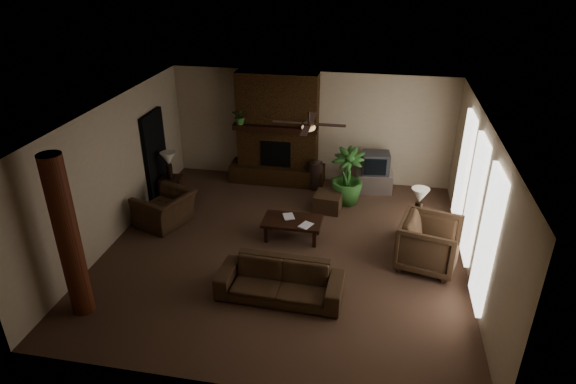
% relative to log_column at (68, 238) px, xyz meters
% --- Properties ---
extents(room_shell, '(7.00, 7.00, 7.00)m').
position_rel_log_column_xyz_m(room_shell, '(2.95, 2.40, 0.00)').
color(room_shell, '#513728').
rests_on(room_shell, ground).
extents(fireplace, '(2.40, 0.70, 2.80)m').
position_rel_log_column_xyz_m(fireplace, '(2.15, 5.62, -0.24)').
color(fireplace, '#462A12').
rests_on(fireplace, ground).
extents(windows, '(0.08, 3.65, 2.35)m').
position_rel_log_column_xyz_m(windows, '(6.40, 2.60, -0.05)').
color(windows, white).
rests_on(windows, ground).
extents(log_column, '(0.36, 0.36, 2.80)m').
position_rel_log_column_xyz_m(log_column, '(0.00, 0.00, 0.00)').
color(log_column, '#572715').
rests_on(log_column, ground).
extents(doorway, '(0.10, 1.00, 2.10)m').
position_rel_log_column_xyz_m(doorway, '(-0.49, 4.20, -0.35)').
color(doorway, black).
rests_on(doorway, ground).
extents(ceiling_fan, '(1.35, 1.35, 0.37)m').
position_rel_log_column_xyz_m(ceiling_fan, '(3.35, 2.70, 1.13)').
color(ceiling_fan, black).
rests_on(ceiling_fan, ceiling).
extents(sofa, '(2.17, 0.71, 0.84)m').
position_rel_log_column_xyz_m(sofa, '(3.16, 0.96, -0.98)').
color(sofa, '#3D2A1A').
rests_on(sofa, ground).
extents(armchair_left, '(1.05, 1.29, 0.97)m').
position_rel_log_column_xyz_m(armchair_left, '(0.21, 2.96, -0.91)').
color(armchair_left, '#3D2A1A').
rests_on(armchair_left, ground).
extents(armchair_right, '(1.20, 1.25, 1.08)m').
position_rel_log_column_xyz_m(armchair_right, '(5.71, 2.36, -0.86)').
color(armchair_right, '#3D2A1A').
rests_on(armchair_right, ground).
extents(coffee_table, '(1.20, 0.70, 0.43)m').
position_rel_log_column_xyz_m(coffee_table, '(3.02, 2.88, -1.03)').
color(coffee_table, black).
rests_on(coffee_table, ground).
extents(ottoman, '(0.66, 0.66, 0.40)m').
position_rel_log_column_xyz_m(ottoman, '(3.62, 4.25, -1.20)').
color(ottoman, '#3D2A1A').
rests_on(ottoman, ground).
extents(tv_stand, '(0.90, 0.60, 0.50)m').
position_rel_log_column_xyz_m(tv_stand, '(4.62, 5.42, -1.15)').
color(tv_stand, silver).
rests_on(tv_stand, ground).
extents(tv, '(0.70, 0.59, 0.52)m').
position_rel_log_column_xyz_m(tv, '(4.62, 5.41, -0.64)').
color(tv, '#373739').
rests_on(tv, tv_stand).
extents(floor_vase, '(0.34, 0.34, 0.77)m').
position_rel_log_column_xyz_m(floor_vase, '(3.17, 5.32, -0.97)').
color(floor_vase, '#32231C').
rests_on(floor_vase, ground).
extents(floor_plant, '(0.92, 1.43, 0.76)m').
position_rel_log_column_xyz_m(floor_plant, '(3.99, 4.69, -1.02)').
color(floor_plant, '#306126').
rests_on(floor_plant, ground).
extents(side_table_left, '(0.57, 0.57, 0.55)m').
position_rel_log_column_xyz_m(side_table_left, '(-0.12, 4.11, -1.12)').
color(side_table_left, black).
rests_on(side_table_left, ground).
extents(lamp_left, '(0.39, 0.39, 0.65)m').
position_rel_log_column_xyz_m(lamp_left, '(-0.13, 4.10, -0.40)').
color(lamp_left, black).
rests_on(lamp_left, side_table_left).
extents(side_table_right, '(0.63, 0.63, 0.55)m').
position_rel_log_column_xyz_m(side_table_right, '(5.53, 3.29, -1.12)').
color(side_table_right, black).
rests_on(side_table_right, ground).
extents(lamp_right, '(0.40, 0.40, 0.65)m').
position_rel_log_column_xyz_m(lamp_right, '(5.52, 3.23, -0.40)').
color(lamp_right, black).
rests_on(lamp_right, side_table_right).
extents(mantel_plant, '(0.44, 0.47, 0.33)m').
position_rel_log_column_xyz_m(mantel_plant, '(1.30, 5.34, 0.32)').
color(mantel_plant, '#306126').
rests_on(mantel_plant, fireplace).
extents(mantel_vase, '(0.28, 0.28, 0.22)m').
position_rel_log_column_xyz_m(mantel_vase, '(2.94, 5.31, 0.27)').
color(mantel_vase, '#954F3B').
rests_on(mantel_vase, fireplace).
extents(book_a, '(0.21, 0.11, 0.29)m').
position_rel_log_column_xyz_m(book_a, '(2.83, 2.93, -0.83)').
color(book_a, '#999999').
rests_on(book_a, coffee_table).
extents(book_b, '(0.20, 0.11, 0.29)m').
position_rel_log_column_xyz_m(book_b, '(3.24, 2.73, -0.82)').
color(book_b, '#999999').
rests_on(book_b, coffee_table).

